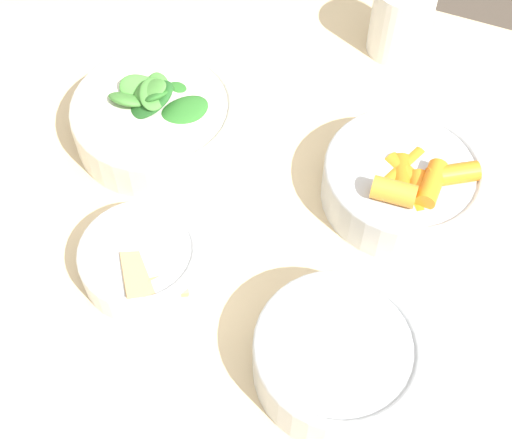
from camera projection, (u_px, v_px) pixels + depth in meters
The scene contains 6 objects.
dining_table at pixel (251, 334), 0.80m from camera, with size 0.96×1.03×0.72m.
bowl_carrots at pixel (403, 181), 0.75m from camera, with size 0.17×0.17×0.07m.
bowl_greens at pixel (157, 117), 0.80m from camera, with size 0.19×0.19×0.09m.
bowl_beans_hotdog at pixel (336, 358), 0.64m from camera, with size 0.15×0.15×0.06m.
bowl_cookies at pixel (142, 259), 0.70m from camera, with size 0.12×0.12×0.04m.
cup at pixel (401, 19), 0.87m from camera, with size 0.07×0.07×0.09m.
Camera 1 is at (0.32, 0.14, 1.35)m, focal length 50.00 mm.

